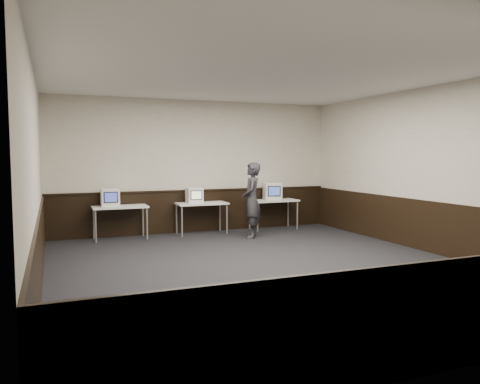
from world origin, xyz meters
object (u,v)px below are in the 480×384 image
person (252,200)px  desk_center (202,206)px  desk_right (273,203)px  emac_right (272,191)px  desk_left (120,209)px  emac_left (110,197)px  emac_center (194,195)px

person → desk_center: bearing=-110.5°
desk_right → emac_right: bearing=147.8°
desk_left → emac_left: size_ratio=2.77×
desk_left → emac_right: emac_right is taller
desk_center → emac_left: size_ratio=2.77×
desk_left → desk_right: (3.80, 0.00, 0.00)m
desk_center → person: 1.29m
desk_right → person: (-0.99, -0.90, 0.18)m
emac_right → emac_left: bearing=-165.5°
emac_right → person: (-0.96, -0.92, -0.11)m
desk_right → person: 1.35m
desk_center → person: person is taller
emac_left → person: person is taller
desk_right → emac_right: 0.29m
emac_left → emac_center: bearing=1.5°
desk_right → emac_right: emac_right is taller
emac_left → desk_center: bearing=0.8°
desk_center → desk_right: 1.90m
desk_left → emac_left: bearing=176.5°
emac_right → desk_right: bearing=-17.8°
desk_left → person: 2.96m
emac_right → desk_center: bearing=-165.1°
desk_left → desk_right: bearing=0.0°
desk_right → emac_center: size_ratio=3.00×
desk_right → emac_right: size_ratio=2.21×
emac_left → emac_center: emac_left is taller
desk_center → person: bearing=-44.7°
desk_center → emac_right: bearing=0.5°
desk_left → emac_right: size_ratio=2.21×
emac_center → emac_right: bearing=1.3°
emac_center → desk_right: bearing=0.9°
desk_left → desk_center: same height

